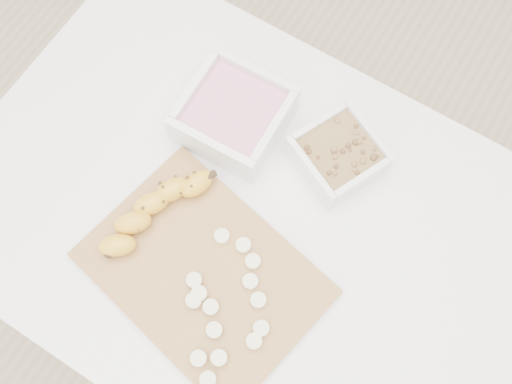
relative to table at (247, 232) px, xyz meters
The scene contains 7 objects.
ground 0.65m from the table, ahead, with size 3.50×3.50×0.00m, color #C6AD89.
table is the anchor object (origin of this frame).
bowl_yogurt 0.22m from the table, 128.95° to the left, with size 0.17×0.17×0.08m.
bowl_granola 0.23m from the table, 65.02° to the left, with size 0.17×0.17×0.06m.
cutting_board 0.16m from the table, 93.88° to the right, with size 0.37×0.26×0.01m, color #A77B44.
banana 0.20m from the table, 147.80° to the right, with size 0.06×0.21×0.04m, color gold, non-canonical shape.
banana_slices 0.20m from the table, 70.31° to the right, with size 0.16×0.23×0.02m.
Camera 1 is at (0.16, -0.22, 1.68)m, focal length 40.00 mm.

